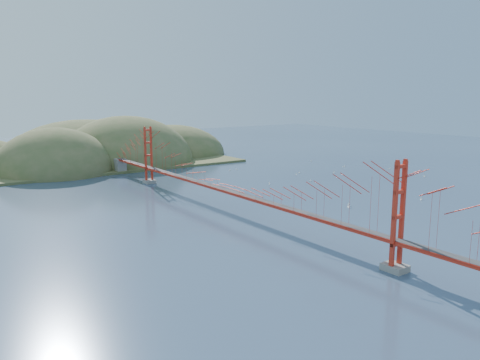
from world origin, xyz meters
TOP-DOWN VIEW (x-y plane):
  - ground at (0.00, 0.00)m, footprint 320.00×320.00m
  - bridge at (0.00, 0.18)m, footprint 2.20×94.40m
  - far_headlands at (2.21, 68.52)m, footprint 84.00×58.00m
  - sailboat_12 at (22.76, 33.87)m, footprint 0.55×0.44m
  - sailboat_17 at (49.76, 33.75)m, footprint 0.49×0.42m
  - sailboat_8 at (31.42, 19.76)m, footprint 0.53×0.53m
  - sailboat_1 at (28.77, 12.32)m, footprint 0.55×0.55m
  - sailboat_13 at (31.87, -11.92)m, footprint 0.67×0.67m
  - sailboat_0 at (17.34, -8.36)m, footprint 0.66×0.66m
  - sailboat_14 at (18.31, -7.51)m, footprint 0.58×0.59m
  - sailboat_3 at (19.41, 14.63)m, footprint 0.54×0.54m
  - sailboat_11 at (56.20, 13.10)m, footprint 0.59×0.59m
  - sailboat_7 at (24.71, 33.76)m, footprint 0.51×0.51m
  - sailboat_15 at (34.08, 21.55)m, footprint 0.52×0.54m
  - sailboat_4 at (40.31, 16.48)m, footprint 0.54×0.54m
  - sailboat_9 at (53.30, 1.53)m, footprint 0.57×0.57m
  - sailboat_extra_0 at (49.55, 21.74)m, footprint 0.58×0.58m

SIDE VIEW (x-z plane):
  - ground at x=0.00m, z-range 0.00..0.00m
  - far_headlands at x=2.21m, z-range -12.50..12.50m
  - sailboat_7 at x=24.71m, z-range -0.14..0.41m
  - sailboat_8 at x=31.42m, z-range -0.14..0.41m
  - sailboat_17 at x=49.76m, z-range -0.14..0.41m
  - sailboat_3 at x=19.41m, z-range -0.15..0.42m
  - sailboat_4 at x=40.31m, z-range -0.15..0.42m
  - sailboat_1 at x=28.77m, z-range -0.15..0.43m
  - sailboat_15 at x=34.08m, z-range -0.16..0.45m
  - sailboat_extra_0 at x=49.55m, z-range -0.17..0.45m
  - sailboat_11 at x=56.20m, z-range -0.17..0.46m
  - sailboat_12 at x=22.76m, z-range -0.17..0.46m
  - sailboat_9 at x=53.30m, z-range -0.18..0.47m
  - sailboat_14 at x=18.31m, z-range -0.18..0.48m
  - sailboat_13 at x=31.87m, z-range -0.20..0.50m
  - sailboat_0 at x=17.34m, z-range -0.21..0.53m
  - bridge at x=0.00m, z-range 1.01..13.01m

